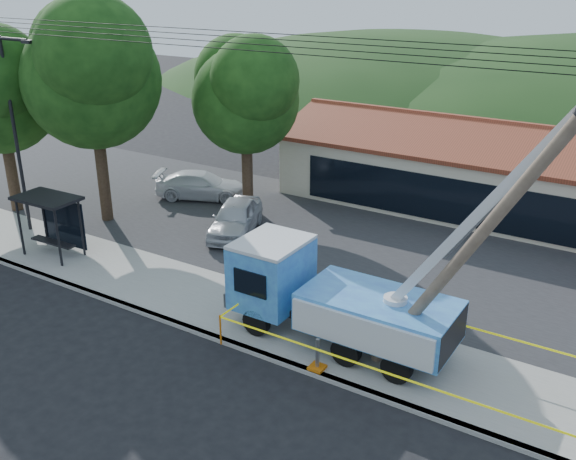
% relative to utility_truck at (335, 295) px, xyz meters
% --- Properties ---
extents(ground, '(120.00, 120.00, 0.00)m').
position_rel_utility_truck_xyz_m(ground, '(-2.91, -4.05, -1.81)').
color(ground, black).
rests_on(ground, ground).
extents(curb, '(60.00, 0.25, 0.15)m').
position_rel_utility_truck_xyz_m(curb, '(-2.91, -1.95, -1.74)').
color(curb, gray).
rests_on(curb, ground).
extents(sidewalk, '(60.00, 4.00, 0.15)m').
position_rel_utility_truck_xyz_m(sidewalk, '(-2.91, -0.05, -1.74)').
color(sidewalk, gray).
rests_on(sidewalk, ground).
extents(parking_lot, '(60.00, 12.00, 0.10)m').
position_rel_utility_truck_xyz_m(parking_lot, '(-2.91, 7.95, -1.76)').
color(parking_lot, '#28282B').
rests_on(parking_lot, ground).
extents(strip_mall, '(22.50, 8.53, 4.67)m').
position_rel_utility_truck_xyz_m(strip_mall, '(1.09, 15.93, 0.07)').
color(strip_mall, beige).
rests_on(strip_mall, ground).
extents(streetlight, '(2.13, 0.22, 9.00)m').
position_rel_utility_truck_xyz_m(streetlight, '(-16.69, 0.95, 3.49)').
color(streetlight, black).
rests_on(streetlight, ground).
extents(tree_west_near, '(7.56, 6.72, 10.80)m').
position_rel_utility_truck_xyz_m(tree_west_near, '(-14.91, 3.95, 5.71)').
color(tree_west_near, '#332316').
rests_on(tree_west_near, ground).
extents(tree_lot, '(6.30, 5.60, 8.94)m').
position_rel_utility_truck_xyz_m(tree_lot, '(-9.91, 8.95, 4.40)').
color(tree_lot, '#332316').
rests_on(tree_lot, ground).
extents(hill_west, '(78.40, 56.00, 28.00)m').
position_rel_utility_truck_xyz_m(hill_west, '(-17.91, 50.95, -1.81)').
color(hill_west, '#173413').
rests_on(hill_west, ground).
extents(utility_truck, '(11.22, 4.06, 9.94)m').
position_rel_utility_truck_xyz_m(utility_truck, '(0.00, 0.00, 0.00)').
color(utility_truck, black).
rests_on(utility_truck, ground).
extents(leaning_pole, '(5.88, 1.96, 9.85)m').
position_rel_utility_truck_xyz_m(leaning_pole, '(4.73, -0.32, 3.67)').
color(leaning_pole, brown).
rests_on(leaning_pole, ground).
extents(bus_shelter, '(2.79, 1.79, 2.64)m').
position_rel_utility_truck_xyz_m(bus_shelter, '(-13.52, -0.22, 0.28)').
color(bus_shelter, black).
rests_on(bus_shelter, ground).
extents(caution_tape, '(11.88, 3.73, 1.08)m').
position_rel_utility_truck_xyz_m(caution_tape, '(2.92, -0.43, -0.86)').
color(caution_tape, '#D1630B').
rests_on(caution_tape, ground).
extents(car_silver, '(3.44, 4.98, 1.58)m').
position_rel_utility_truck_xyz_m(car_silver, '(-8.39, 5.83, -1.81)').
color(car_silver, '#B7BBBF').
rests_on(car_silver, ground).
extents(car_white, '(5.34, 3.87, 1.44)m').
position_rel_utility_truck_xyz_m(car_white, '(-12.98, 8.95, -1.81)').
color(car_white, silver).
rests_on(car_white, ground).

